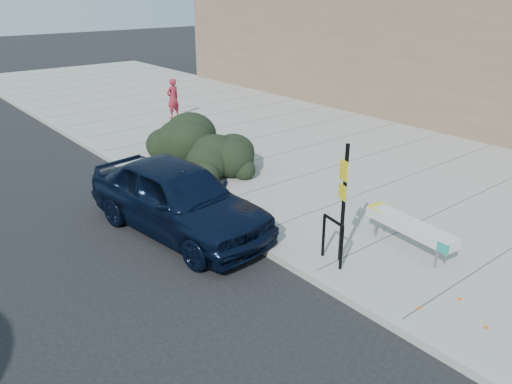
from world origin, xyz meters
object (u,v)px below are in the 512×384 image
sign_post (343,196)px  pedestrian (173,98)px  sedan_navy (178,198)px  bench (410,227)px  bike_rack (333,237)px

sign_post → pedestrian: sign_post is taller
sign_post → sedan_navy: bearing=135.7°
sedan_navy → pedestrian: bearing=52.7°
pedestrian → bench: bearing=70.5°
bike_rack → sign_post: 0.85m
sedan_navy → bike_rack: bearing=-73.7°
bench → bike_rack: size_ratio=2.28×
sign_post → sedan_navy: size_ratio=0.50×
bench → sedan_navy: size_ratio=0.44×
bike_rack → pedestrian: pedestrian is taller
bike_rack → sedan_navy: sedan_navy is taller
sign_post → sedan_navy: sign_post is taller
sign_post → pedestrian: 13.05m
sedan_navy → sign_post: bearing=-71.4°
bike_rack → sedan_navy: (-1.49, 3.40, 0.12)m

